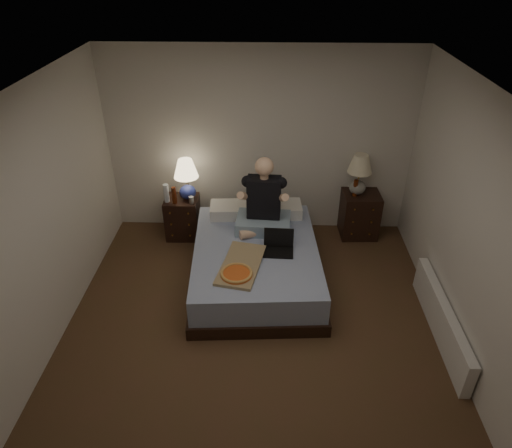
{
  "coord_description": "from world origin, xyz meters",
  "views": [
    {
      "loc": [
        0.13,
        -3.36,
        3.52
      ],
      "look_at": [
        0.0,
        0.9,
        0.85
      ],
      "focal_mm": 32.0,
      "sensor_mm": 36.0,
      "label": 1
    }
  ],
  "objects_px": {
    "water_bottle": "(166,193)",
    "person": "(264,196)",
    "nightstand_right": "(359,214)",
    "lamp_left": "(187,180)",
    "soda_can": "(191,200)",
    "laptop": "(278,244)",
    "beer_bottle_right": "(355,188)",
    "pizza_box": "(237,274)",
    "radiator": "(441,320)",
    "lamp_right": "(359,175)",
    "beer_bottle_left": "(174,195)",
    "bed": "(256,263)",
    "nightstand_left": "(183,217)"
  },
  "relations": [
    {
      "from": "water_bottle",
      "to": "person",
      "type": "height_order",
      "value": "person"
    },
    {
      "from": "nightstand_right",
      "to": "lamp_left",
      "type": "bearing_deg",
      "value": 179.73
    },
    {
      "from": "soda_can",
      "to": "person",
      "type": "height_order",
      "value": "person"
    },
    {
      "from": "soda_can",
      "to": "laptop",
      "type": "bearing_deg",
      "value": -39.63
    },
    {
      "from": "beer_bottle_right",
      "to": "pizza_box",
      "type": "bearing_deg",
      "value": -133.01
    },
    {
      "from": "radiator",
      "to": "laptop",
      "type": "bearing_deg",
      "value": 156.02
    },
    {
      "from": "lamp_left",
      "to": "laptop",
      "type": "height_order",
      "value": "lamp_left"
    },
    {
      "from": "person",
      "to": "lamp_right",
      "type": "bearing_deg",
      "value": 31.98
    },
    {
      "from": "water_bottle",
      "to": "pizza_box",
      "type": "bearing_deg",
      "value": -54.8
    },
    {
      "from": "lamp_left",
      "to": "nightstand_right",
      "type": "bearing_deg",
      "value": 2.29
    },
    {
      "from": "person",
      "to": "pizza_box",
      "type": "bearing_deg",
      "value": -102.03
    },
    {
      "from": "beer_bottle_left",
      "to": "nightstand_right",
      "type": "bearing_deg",
      "value": 5.21
    },
    {
      "from": "soda_can",
      "to": "radiator",
      "type": "bearing_deg",
      "value": -30.93
    },
    {
      "from": "lamp_right",
      "to": "water_bottle",
      "type": "bearing_deg",
      "value": -175.69
    },
    {
      "from": "nightstand_right",
      "to": "radiator",
      "type": "xyz_separation_m",
      "value": [
        0.55,
        -1.91,
        -0.12
      ]
    },
    {
      "from": "radiator",
      "to": "lamp_right",
      "type": "bearing_deg",
      "value": 108.04
    },
    {
      "from": "bed",
      "to": "soda_can",
      "type": "xyz_separation_m",
      "value": [
        -0.87,
        0.83,
        0.39
      ]
    },
    {
      "from": "nightstand_right",
      "to": "soda_can",
      "type": "bearing_deg",
      "value": -176.76
    },
    {
      "from": "water_bottle",
      "to": "laptop",
      "type": "distance_m",
      "value": 1.76
    },
    {
      "from": "nightstand_right",
      "to": "beer_bottle_right",
      "type": "relative_size",
      "value": 2.75
    },
    {
      "from": "lamp_right",
      "to": "radiator",
      "type": "xyz_separation_m",
      "value": [
        0.62,
        -1.91,
        -0.71
      ]
    },
    {
      "from": "nightstand_left",
      "to": "laptop",
      "type": "relative_size",
      "value": 1.69
    },
    {
      "from": "water_bottle",
      "to": "beer_bottle_left",
      "type": "height_order",
      "value": "water_bottle"
    },
    {
      "from": "lamp_right",
      "to": "beer_bottle_left",
      "type": "bearing_deg",
      "value": -174.63
    },
    {
      "from": "nightstand_left",
      "to": "soda_can",
      "type": "height_order",
      "value": "soda_can"
    },
    {
      "from": "beer_bottle_left",
      "to": "person",
      "type": "bearing_deg",
      "value": -20.59
    },
    {
      "from": "radiator",
      "to": "nightstand_left",
      "type": "bearing_deg",
      "value": 148.73
    },
    {
      "from": "person",
      "to": "radiator",
      "type": "height_order",
      "value": "person"
    },
    {
      "from": "bed",
      "to": "lamp_right",
      "type": "height_order",
      "value": "lamp_right"
    },
    {
      "from": "lamp_left",
      "to": "beer_bottle_left",
      "type": "xyz_separation_m",
      "value": [
        -0.16,
        -0.13,
        -0.17
      ]
    },
    {
      "from": "laptop",
      "to": "beer_bottle_left",
      "type": "bearing_deg",
      "value": 147.63
    },
    {
      "from": "person",
      "to": "pizza_box",
      "type": "xyz_separation_m",
      "value": [
        -0.27,
        -0.96,
        -0.43
      ]
    },
    {
      "from": "lamp_left",
      "to": "soda_can",
      "type": "relative_size",
      "value": 5.6
    },
    {
      "from": "lamp_right",
      "to": "water_bottle",
      "type": "relative_size",
      "value": 2.24
    },
    {
      "from": "bed",
      "to": "lamp_left",
      "type": "height_order",
      "value": "lamp_left"
    },
    {
      "from": "nightstand_left",
      "to": "water_bottle",
      "type": "relative_size",
      "value": 2.3
    },
    {
      "from": "nightstand_right",
      "to": "water_bottle",
      "type": "xyz_separation_m",
      "value": [
        -2.59,
        -0.19,
        0.38
      ]
    },
    {
      "from": "soda_can",
      "to": "person",
      "type": "relative_size",
      "value": 0.11
    },
    {
      "from": "water_bottle",
      "to": "soda_can",
      "type": "distance_m",
      "value": 0.34
    },
    {
      "from": "bed",
      "to": "lamp_left",
      "type": "bearing_deg",
      "value": 130.38
    },
    {
      "from": "nightstand_right",
      "to": "nightstand_left",
      "type": "bearing_deg",
      "value": -179.96
    },
    {
      "from": "nightstand_left",
      "to": "nightstand_right",
      "type": "distance_m",
      "value": 2.42
    },
    {
      "from": "bed",
      "to": "water_bottle",
      "type": "xyz_separation_m",
      "value": [
        -1.2,
        0.87,
        0.46
      ]
    },
    {
      "from": "beer_bottle_left",
      "to": "person",
      "type": "height_order",
      "value": "person"
    },
    {
      "from": "water_bottle",
      "to": "soda_can",
      "type": "xyz_separation_m",
      "value": [
        0.33,
        -0.04,
        -0.07
      ]
    },
    {
      "from": "lamp_left",
      "to": "beer_bottle_right",
      "type": "relative_size",
      "value": 2.43
    },
    {
      "from": "water_bottle",
      "to": "laptop",
      "type": "relative_size",
      "value": 0.74
    },
    {
      "from": "beer_bottle_right",
      "to": "pizza_box",
      "type": "relative_size",
      "value": 0.3
    },
    {
      "from": "beer_bottle_left",
      "to": "radiator",
      "type": "relative_size",
      "value": 0.14
    },
    {
      "from": "beer_bottle_right",
      "to": "laptop",
      "type": "xyz_separation_m",
      "value": [
        -1.02,
        -1.11,
        -0.15
      ]
    }
  ]
}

